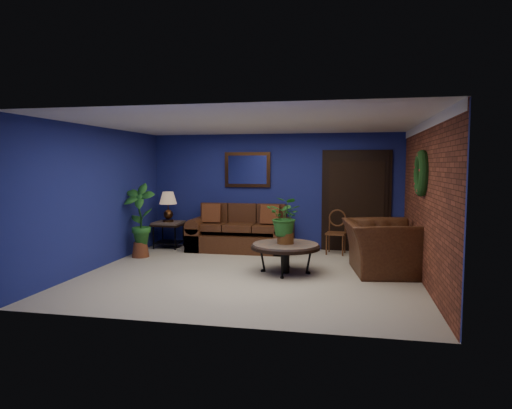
% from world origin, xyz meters
% --- Properties ---
extents(floor, '(5.50, 5.50, 0.00)m').
position_xyz_m(floor, '(0.00, 0.00, 0.00)').
color(floor, beige).
rests_on(floor, ground).
extents(wall_back, '(5.50, 0.04, 2.50)m').
position_xyz_m(wall_back, '(0.00, 2.50, 1.25)').
color(wall_back, navy).
rests_on(wall_back, ground).
extents(wall_left, '(0.04, 5.00, 2.50)m').
position_xyz_m(wall_left, '(-2.75, 0.00, 1.25)').
color(wall_left, navy).
rests_on(wall_left, ground).
extents(wall_right_brick, '(0.04, 5.00, 2.50)m').
position_xyz_m(wall_right_brick, '(2.75, 0.00, 1.25)').
color(wall_right_brick, brown).
rests_on(wall_right_brick, ground).
extents(ceiling, '(5.50, 5.00, 0.02)m').
position_xyz_m(ceiling, '(0.00, 0.00, 2.50)').
color(ceiling, silver).
rests_on(ceiling, wall_back).
extents(crown_molding, '(0.03, 5.00, 0.14)m').
position_xyz_m(crown_molding, '(2.72, 0.00, 2.43)').
color(crown_molding, white).
rests_on(crown_molding, wall_right_brick).
extents(wall_mirror, '(1.02, 0.06, 0.77)m').
position_xyz_m(wall_mirror, '(-0.60, 2.46, 1.72)').
color(wall_mirror, '#472813').
rests_on(wall_mirror, wall_back).
extents(closet_door, '(1.44, 0.06, 2.18)m').
position_xyz_m(closet_door, '(1.75, 2.47, 1.05)').
color(closet_door, black).
rests_on(closet_door, wall_back).
extents(wreath, '(0.16, 0.72, 0.72)m').
position_xyz_m(wreath, '(2.69, 0.05, 1.70)').
color(wreath, black).
rests_on(wreath, wall_right_brick).
extents(sofa, '(2.20, 0.95, 0.99)m').
position_xyz_m(sofa, '(-0.65, 2.08, 0.32)').
color(sofa, '#4D2A16').
rests_on(sofa, ground).
extents(coffee_table, '(1.17, 1.17, 0.50)m').
position_xyz_m(coffee_table, '(0.56, 0.21, 0.44)').
color(coffee_table, '#494540').
rests_on(coffee_table, ground).
extents(end_table, '(0.63, 0.63, 0.58)m').
position_xyz_m(end_table, '(-2.30, 2.05, 0.44)').
color(end_table, '#494540').
rests_on(end_table, ground).
extents(table_lamp, '(0.38, 0.38, 0.64)m').
position_xyz_m(table_lamp, '(-2.30, 2.05, 0.99)').
color(table_lamp, '#472813').
rests_on(table_lamp, end_table).
extents(side_chair, '(0.43, 0.43, 0.91)m').
position_xyz_m(side_chair, '(1.36, 2.12, 0.51)').
color(side_chair, brown).
rests_on(side_chair, ground).
extents(armchair, '(1.37, 1.51, 0.88)m').
position_xyz_m(armchair, '(2.15, 0.53, 0.44)').
color(armchair, '#4D2A16').
rests_on(armchair, ground).
extents(coffee_plant, '(0.72, 0.67, 0.79)m').
position_xyz_m(coffee_plant, '(0.56, 0.21, 0.94)').
color(coffee_plant, brown).
rests_on(coffee_plant, coffee_table).
extents(floor_plant, '(0.38, 0.31, 0.83)m').
position_xyz_m(floor_plant, '(2.35, 1.24, 0.43)').
color(floor_plant, brown).
rests_on(floor_plant, ground).
extents(tall_plant, '(0.68, 0.49, 1.47)m').
position_xyz_m(tall_plant, '(-2.45, 0.96, 0.79)').
color(tall_plant, brown).
rests_on(tall_plant, ground).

